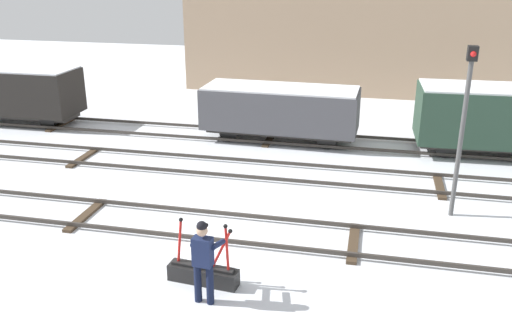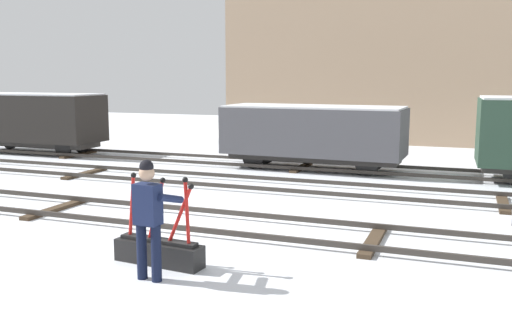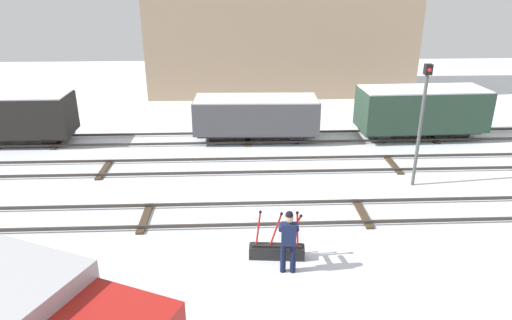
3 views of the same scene
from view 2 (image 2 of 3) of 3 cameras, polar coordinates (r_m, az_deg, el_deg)
ground_plane at (r=11.47m, az=-5.99°, el=-6.58°), size 60.00×60.00×0.00m
track_main_line at (r=11.44m, az=-6.00°, el=-6.07°), size 44.00×1.94×0.18m
track_siding_near at (r=15.12m, az=0.99°, el=-2.43°), size 44.00×1.94×0.18m
track_siding_far at (r=18.35m, az=4.62°, el=-0.54°), size 44.00×1.94×0.18m
switch_lever_frame at (r=9.18m, az=-9.77°, el=-8.87°), size 1.55×0.50×1.45m
rail_worker at (r=8.34m, az=-10.78°, el=-5.25°), size 0.58×0.72×1.79m
apartment_building at (r=28.00m, az=15.73°, el=12.77°), size 17.18×5.66×10.45m
freight_car_back_track at (r=18.12m, az=5.82°, el=2.82°), size 5.78×2.26×2.05m
freight_car_mid_siding at (r=23.62m, az=-21.60°, el=3.91°), size 5.55×1.98×2.33m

